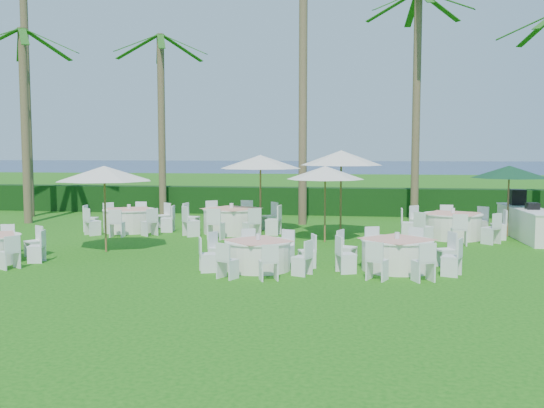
{
  "coord_description": "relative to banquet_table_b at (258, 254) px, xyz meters",
  "views": [
    {
      "loc": [
        3.32,
        -14.84,
        2.82
      ],
      "look_at": [
        0.68,
        2.31,
        1.3
      ],
      "focal_mm": 40.0,
      "sensor_mm": 36.0,
      "label": 1
    }
  ],
  "objects": [
    {
      "name": "banquet_table_c",
      "position": [
        3.26,
        0.43,
        0.02
      ],
      "size": [
        2.9,
        2.9,
        0.91
      ],
      "color": "white",
      "rests_on": "ground"
    },
    {
      "name": "umbrella_c",
      "position": [
        -1.07,
        6.48,
        2.08
      ],
      "size": [
        2.81,
        2.81,
        2.69
      ],
      "color": "brown",
      "rests_on": "ground"
    },
    {
      "name": "banquet_table_f",
      "position": [
        5.31,
        6.03,
        0.06
      ],
      "size": [
        3.27,
        3.27,
        0.99
      ],
      "color": "white",
      "rests_on": "ground"
    },
    {
      "name": "palm_d",
      "position": [
        4.5,
        11.24,
        4.68
      ],
      "size": [
        4.16,
        4.4,
        9.18
      ],
      "color": "brown",
      "rests_on": "ground"
    },
    {
      "name": "ground",
      "position": [
        -0.82,
        0.82,
        -0.37
      ],
      "size": [
        120.0,
        120.0,
        0.0
      ],
      "primitive_type": "plane",
      "color": "#155A0F",
      "rests_on": "ground"
    },
    {
      "name": "banquet_table_b",
      "position": [
        0.0,
        0.0,
        0.0
      ],
      "size": [
        2.74,
        2.74,
        0.86
      ],
      "color": "white",
      "rests_on": "ground"
    },
    {
      "name": "palm_f",
      "position": [
        -10.57,
        7.87,
        3.83
      ],
      "size": [
        4.41,
        4.06,
        7.54
      ],
      "color": "brown",
      "rests_on": "ground"
    },
    {
      "name": "buffet_table",
      "position": [
        7.69,
        6.42,
        0.16
      ],
      "size": [
        1.09,
        4.3,
        1.51
      ],
      "color": "white",
      "rests_on": "ground"
    },
    {
      "name": "umbrella_b",
      "position": [
        1.28,
        4.65,
        1.78
      ],
      "size": [
        2.39,
        2.39,
        2.36
      ],
      "color": "brown",
      "rests_on": "ground"
    },
    {
      "name": "umbrella_green",
      "position": [
        7.17,
        6.81,
        1.77
      ],
      "size": [
        2.48,
        2.48,
        2.35
      ],
      "color": "brown",
      "rests_on": "ground"
    },
    {
      "name": "ocean",
      "position": [
        -0.82,
        102.82,
        -0.37
      ],
      "size": [
        260.0,
        260.0,
        0.0
      ],
      "primitive_type": "plane",
      "color": "#061144",
      "rests_on": "ground"
    },
    {
      "name": "banquet_table_d",
      "position": [
        -5.67,
        6.06,
        0.05
      ],
      "size": [
        3.19,
        3.19,
        0.96
      ],
      "color": "white",
      "rests_on": "ground"
    },
    {
      "name": "hedge",
      "position": [
        -0.82,
        12.82,
        0.23
      ],
      "size": [
        34.0,
        1.0,
        1.2
      ],
      "primitive_type": "cube",
      "color": "black",
      "rests_on": "ground"
    },
    {
      "name": "umbrella_a",
      "position": [
        -4.68,
        1.89,
        1.83
      ],
      "size": [
        2.7,
        2.7,
        2.41
      ],
      "color": "brown",
      "rests_on": "ground"
    },
    {
      "name": "palm_a",
      "position": [
        -11.76,
        10.08,
        5.62
      ],
      "size": [
        4.23,
        4.38,
        11.02
      ],
      "color": "brown",
      "rests_on": "ground"
    },
    {
      "name": "banquet_table_e",
      "position": [
        -2.03,
        6.19,
        0.09
      ],
      "size": [
        3.48,
        3.48,
        1.04
      ],
      "color": "white",
      "rests_on": "ground"
    },
    {
      "name": "palm_b",
      "position": [
        -6.44,
        11.89,
        4.04
      ],
      "size": [
        4.38,
        4.21,
        7.94
      ],
      "color": "brown",
      "rests_on": "ground"
    },
    {
      "name": "palm_c",
      "position": [
        0.12,
        9.09,
        6.52
      ],
      "size": [
        4.21,
        4.38,
        12.79
      ],
      "color": "brown",
      "rests_on": "ground"
    },
    {
      "name": "umbrella_d",
      "position": [
        1.71,
        6.09,
        2.22
      ],
      "size": [
        2.68,
        2.68,
        2.85
      ],
      "color": "brown",
      "rests_on": "ground"
    }
  ]
}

